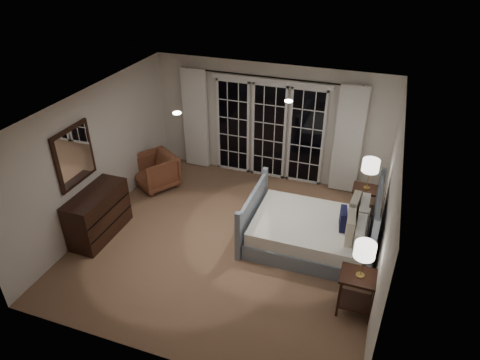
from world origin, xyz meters
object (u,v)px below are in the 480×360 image
(armchair, at_px, (156,171))
(dresser, at_px, (98,214))
(lamp_left, at_px, (365,251))
(bed, at_px, (313,231))
(nightstand_left, at_px, (358,288))
(nightstand_right, at_px, (365,198))
(lamp_right, at_px, (371,166))

(armchair, distance_m, dresser, 1.82)
(lamp_left, distance_m, dresser, 4.57)
(bed, distance_m, armchair, 3.63)
(nightstand_left, relative_size, dresser, 0.56)
(nightstand_right, relative_size, lamp_left, 1.15)
(bed, bearing_deg, armchair, 166.06)
(bed, relative_size, dresser, 1.70)
(bed, xyz_separation_m, armchair, (-3.52, 0.87, 0.04))
(nightstand_right, relative_size, armchair, 0.81)
(lamp_left, bearing_deg, nightstand_left, -90.00)
(lamp_right, distance_m, dresser, 4.91)
(nightstand_left, relative_size, armchair, 0.87)
(nightstand_left, height_order, dresser, dresser)
(nightstand_left, height_order, lamp_right, lamp_right)
(nightstand_right, bearing_deg, bed, -122.15)
(bed, distance_m, nightstand_right, 1.39)
(nightstand_left, relative_size, lamp_left, 1.24)
(nightstand_right, distance_m, lamp_left, 2.54)
(lamp_right, height_order, dresser, lamp_right)
(dresser, bearing_deg, lamp_right, 25.65)
(bed, xyz_separation_m, nightstand_left, (0.86, -1.26, 0.14))
(lamp_right, bearing_deg, bed, -122.15)
(armchair, bearing_deg, lamp_right, 36.80)
(armchair, height_order, dresser, dresser)
(lamp_left, xyz_separation_m, lamp_right, (-0.12, 2.43, -0.02))
(bed, relative_size, nightstand_right, 3.30)
(dresser, bearing_deg, nightstand_right, 25.65)
(nightstand_right, distance_m, dresser, 4.86)
(nightstand_left, height_order, armchair, armchair)
(nightstand_left, height_order, nightstand_right, nightstand_left)
(lamp_left, height_order, armchair, lamp_left)
(nightstand_left, distance_m, dresser, 4.52)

